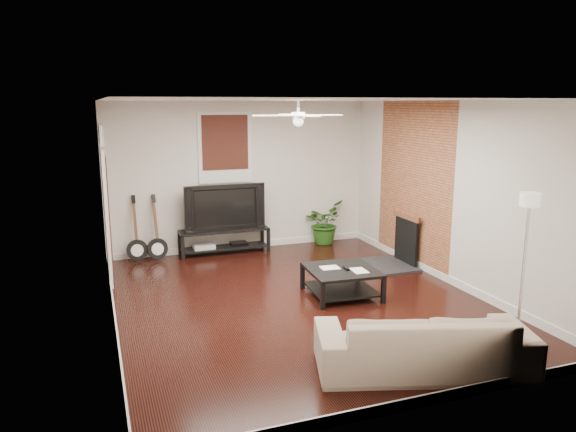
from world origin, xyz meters
name	(u,v)px	position (x,y,z in m)	size (l,w,h in m)	color
room	(298,204)	(0.00, 0.00, 1.40)	(5.01, 6.01, 2.81)	black
brick_accent	(413,185)	(2.49, 1.00, 1.40)	(0.02, 2.20, 2.80)	#9C5532
fireplace	(396,240)	(2.20, 1.00, 0.46)	(0.80, 1.10, 0.92)	black
window_back	(225,148)	(-0.30, 2.97, 1.95)	(1.00, 0.06, 1.30)	#3B1510
door_left	(106,202)	(-2.46, 1.90, 1.25)	(0.08, 1.00, 2.50)	white
tv_stand	(224,241)	(-0.40, 2.78, 0.23)	(1.66, 0.44, 0.47)	black
tv	(223,206)	(-0.40, 2.80, 0.89)	(1.49, 0.20, 0.86)	black
coffee_table	(341,282)	(0.67, -0.03, 0.20)	(0.96, 0.96, 0.40)	black
sofa	(423,341)	(0.50, -2.36, 0.32)	(2.22, 0.87, 0.65)	#BFAF8F
floor_lamp	(523,271)	(1.85, -2.26, 0.91)	(0.30, 0.30, 1.81)	silver
potted_plant	(324,222)	(1.64, 2.82, 0.43)	(0.77, 0.67, 0.86)	#245618
guitar_left	(136,229)	(-1.99, 2.75, 0.60)	(0.37, 0.26, 1.20)	black
guitar_right	(156,228)	(-1.64, 2.72, 0.60)	(0.37, 0.26, 1.20)	black
ceiling_fan	(298,115)	(0.00, 0.00, 2.60)	(1.24, 1.24, 0.32)	white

